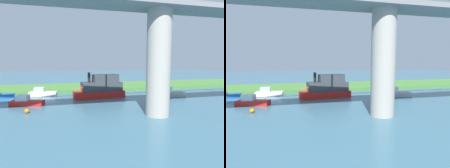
% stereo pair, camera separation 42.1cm
% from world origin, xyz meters
% --- Properties ---
extents(ground_plane, '(160.00, 160.00, 0.00)m').
position_xyz_m(ground_plane, '(0.00, 0.00, 0.00)').
color(ground_plane, '#386075').
extents(grassy_bank, '(80.00, 12.00, 0.50)m').
position_xyz_m(grassy_bank, '(0.00, -6.00, 0.25)').
color(grassy_bank, '#427533').
rests_on(grassy_bank, ground).
extents(bridge_pylon, '(2.48, 2.48, 10.93)m').
position_xyz_m(bridge_pylon, '(-3.34, 17.43, 5.46)').
color(bridge_pylon, '#9E998E').
rests_on(bridge_pylon, ground).
extents(bridge_span, '(73.41, 4.30, 3.25)m').
position_xyz_m(bridge_span, '(-3.34, 17.41, 11.42)').
color(bridge_span, slate).
rests_on(bridge_span, bridge_pylon).
extents(person_on_bank, '(0.42, 0.42, 1.39)m').
position_xyz_m(person_on_bank, '(-2.92, -2.33, 1.20)').
color(person_on_bank, '#2D334C').
rests_on(person_on_bank, grassy_bank).
extents(mooring_post, '(0.20, 0.20, 0.92)m').
position_xyz_m(mooring_post, '(-4.05, -1.25, 0.96)').
color(mooring_post, brown).
rests_on(mooring_post, grassy_bank).
extents(riverboat_paddlewheel, '(8.01, 3.19, 4.01)m').
position_xyz_m(riverboat_paddlewheel, '(0.28, 5.67, 1.48)').
color(riverboat_paddlewheel, red).
rests_on(riverboat_paddlewheel, ground).
extents(motorboat_red, '(4.40, 2.53, 1.39)m').
position_xyz_m(motorboat_red, '(10.79, 8.75, 0.50)').
color(motorboat_red, red).
rests_on(motorboat_red, ground).
extents(houseboat_blue, '(5.08, 2.68, 1.61)m').
position_xyz_m(houseboat_blue, '(-10.47, 7.66, 0.58)').
color(houseboat_blue, '#99999E').
rests_on(houseboat_blue, ground).
extents(motorboat_white, '(4.53, 2.22, 1.45)m').
position_xyz_m(motorboat_white, '(9.27, 1.74, 0.52)').
color(motorboat_white, white).
rests_on(motorboat_white, ground).
extents(marker_buoy, '(0.50, 0.50, 0.50)m').
position_xyz_m(marker_buoy, '(10.16, 12.85, 0.25)').
color(marker_buoy, orange).
rests_on(marker_buoy, ground).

